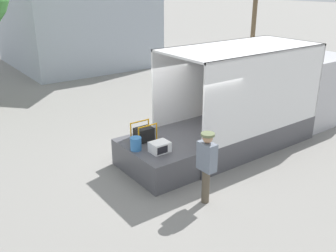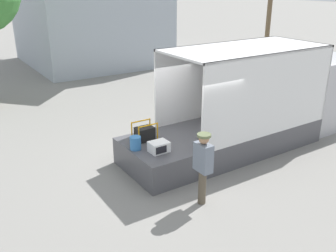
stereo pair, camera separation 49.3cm
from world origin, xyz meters
The scene contains 7 objects.
ground_plane centered at (0.00, 0.00, 0.00)m, with size 160.00×160.00×0.00m, color gray.
box_truck centered at (4.28, 0.00, 0.99)m, with size 7.10×2.23×3.02m.
tailgate_deck centered at (-0.69, 0.00, 0.37)m, with size 1.38×2.12×0.75m, color #4C4C51.
microwave centered at (-0.78, -0.39, 0.88)m, with size 0.48×0.39×0.27m.
portable_generator centered at (-0.70, 0.45, 0.94)m, with size 0.60×0.43×0.51m.
orange_bucket centered at (-1.20, 0.07, 0.92)m, with size 0.29×0.29×0.34m.
worker_person centered at (-0.58, -1.90, 1.05)m, with size 0.31×0.44×1.71m.
Camera 2 is at (-5.22, -7.64, 4.75)m, focal length 40.00 mm.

